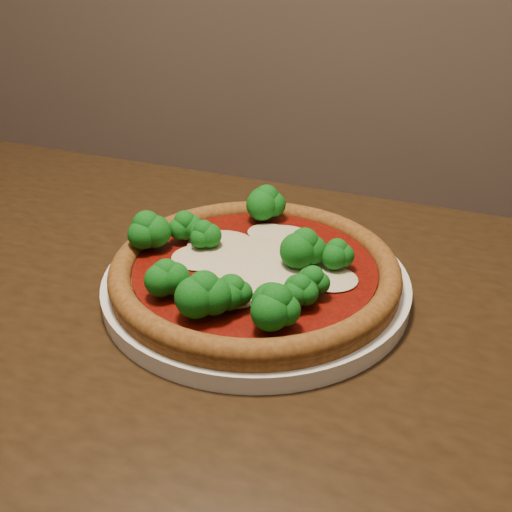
# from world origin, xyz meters

# --- Properties ---
(dining_table) EXTENTS (1.44, 0.92, 0.75)m
(dining_table) POSITION_xyz_m (0.06, 0.21, 0.65)
(dining_table) COLOR black
(dining_table) RESTS_ON floor
(plate) EXTENTS (0.31, 0.31, 0.02)m
(plate) POSITION_xyz_m (0.13, 0.27, 0.76)
(plate) COLOR silver
(plate) RESTS_ON dining_table
(pizza) EXTENTS (0.29, 0.29, 0.06)m
(pizza) POSITION_xyz_m (0.12, 0.26, 0.78)
(pizza) COLOR brown
(pizza) RESTS_ON plate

